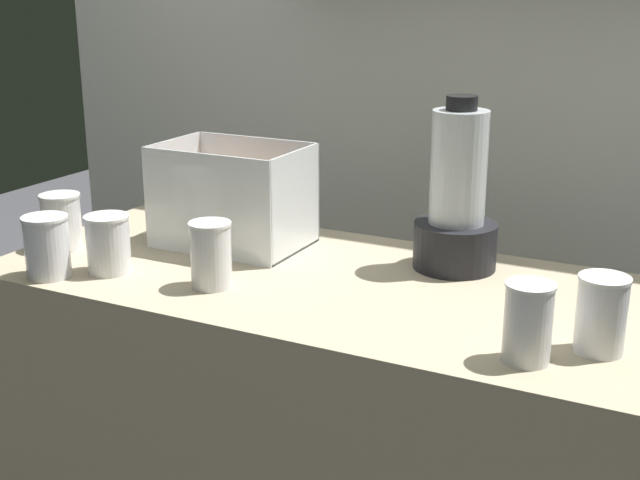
% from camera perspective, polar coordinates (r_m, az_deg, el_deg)
% --- Properties ---
extents(counter, '(1.40, 0.64, 0.90)m').
position_cam_1_polar(counter, '(1.99, -0.00, -14.77)').
color(counter, tan).
rests_on(counter, ground_plane).
extents(back_wall_unit, '(2.60, 0.24, 2.50)m').
position_cam_1_polar(back_wall_unit, '(2.40, 8.49, 11.31)').
color(back_wall_unit, silver).
rests_on(back_wall_unit, ground_plane).
extents(carrot_display_bin, '(0.33, 0.22, 0.24)m').
position_cam_1_polar(carrot_display_bin, '(2.00, -5.88, 1.83)').
color(carrot_display_bin, white).
rests_on(carrot_display_bin, counter).
extents(blender_pitcher, '(0.18, 0.18, 0.37)m').
position_cam_1_polar(blender_pitcher, '(1.83, 9.13, 2.34)').
color(blender_pitcher, black).
rests_on(blender_pitcher, counter).
extents(juice_cup_beet_far_left, '(0.09, 0.09, 0.13)m').
position_cam_1_polar(juice_cup_beet_far_left, '(2.04, -16.86, 0.98)').
color(juice_cup_beet_far_left, white).
rests_on(juice_cup_beet_far_left, counter).
extents(juice_cup_carrot_left, '(0.10, 0.10, 0.13)m').
position_cam_1_polar(juice_cup_carrot_left, '(1.86, -17.76, -0.56)').
color(juice_cup_carrot_left, white).
rests_on(juice_cup_carrot_left, counter).
extents(juice_cup_pomegranate_middle, '(0.10, 0.10, 0.12)m').
position_cam_1_polar(juice_cup_pomegranate_middle, '(1.85, -13.94, -0.52)').
color(juice_cup_pomegranate_middle, white).
rests_on(juice_cup_pomegranate_middle, counter).
extents(juice_cup_carrot_right, '(0.09, 0.09, 0.14)m').
position_cam_1_polar(juice_cup_carrot_right, '(1.73, -7.29, -1.22)').
color(juice_cup_carrot_right, white).
rests_on(juice_cup_carrot_right, counter).
extents(juice_cup_beet_far_right, '(0.08, 0.08, 0.13)m').
position_cam_1_polar(juice_cup_beet_far_right, '(1.42, 13.70, -5.70)').
color(juice_cup_beet_far_right, white).
rests_on(juice_cup_beet_far_right, counter).
extents(juice_cup_orange_rightmost, '(0.09, 0.09, 0.13)m').
position_cam_1_polar(juice_cup_orange_rightmost, '(1.49, 18.25, -5.01)').
color(juice_cup_orange_rightmost, white).
rests_on(juice_cup_orange_rightmost, counter).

